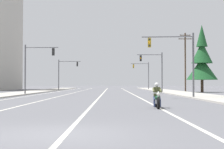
# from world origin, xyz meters

# --- Properties ---
(ground_plane) EXTENTS (400.00, 400.00, 0.00)m
(ground_plane) POSITION_xyz_m (0.00, 0.00, 0.00)
(ground_plane) COLOR #5B5B60
(lane_stripe_center) EXTENTS (0.16, 100.00, 0.01)m
(lane_stripe_center) POSITION_xyz_m (0.25, 45.00, 0.00)
(lane_stripe_center) COLOR beige
(lane_stripe_center) RESTS_ON ground
(lane_stripe_left) EXTENTS (0.16, 100.00, 0.01)m
(lane_stripe_left) POSITION_xyz_m (-4.20, 45.00, 0.00)
(lane_stripe_left) COLOR beige
(lane_stripe_left) RESTS_ON ground
(lane_stripe_right) EXTENTS (0.16, 100.00, 0.01)m
(lane_stripe_right) POSITION_xyz_m (4.24, 45.00, 0.00)
(lane_stripe_right) COLOR beige
(lane_stripe_right) RESTS_ON ground
(lane_stripe_far_left) EXTENTS (0.16, 100.00, 0.01)m
(lane_stripe_far_left) POSITION_xyz_m (-7.78, 45.00, 0.00)
(lane_stripe_far_left) COLOR beige
(lane_stripe_far_left) RESTS_ON ground
(sidewalk_kerb_right) EXTENTS (4.40, 110.00, 0.14)m
(sidewalk_kerb_right) POSITION_xyz_m (11.06, 40.00, 0.07)
(sidewalk_kerb_right) COLOR #ADA89E
(sidewalk_kerb_right) RESTS_ON ground
(sidewalk_kerb_left) EXTENTS (4.40, 110.00, 0.14)m
(sidewalk_kerb_left) POSITION_xyz_m (-11.06, 40.00, 0.07)
(sidewalk_kerb_left) COLOR #ADA89E
(sidewalk_kerb_left) RESTS_ON ground
(motorcycle_with_rider) EXTENTS (0.70, 2.19, 1.46)m
(motorcycle_with_rider) POSITION_xyz_m (4.10, 10.38, 0.59)
(motorcycle_with_rider) COLOR black
(motorcycle_with_rider) RESTS_ON ground
(traffic_signal_near_right) EXTENTS (4.94, 0.50, 6.20)m
(traffic_signal_near_right) POSITION_xyz_m (7.81, 23.73, 4.10)
(traffic_signal_near_right) COLOR #56565B
(traffic_signal_near_right) RESTS_ON ground
(traffic_signal_near_left) EXTENTS (4.19, 0.37, 6.20)m
(traffic_signal_near_left) POSITION_xyz_m (-8.03, 33.87, 4.05)
(traffic_signal_near_left) COLOR #56565B
(traffic_signal_near_left) RESTS_ON ground
(traffic_signal_mid_right) EXTENTS (3.97, 0.39, 6.20)m
(traffic_signal_mid_right) POSITION_xyz_m (8.16, 44.96, 4.04)
(traffic_signal_mid_right) COLOR #56565B
(traffic_signal_mid_right) RESTS_ON ground
(traffic_signal_mid_left) EXTENTS (4.48, 0.43, 6.20)m
(traffic_signal_mid_left) POSITION_xyz_m (-7.94, 61.59, 4.07)
(traffic_signal_mid_left) COLOR #56565B
(traffic_signal_mid_left) RESTS_ON ground
(traffic_signal_far_right) EXTENTS (4.09, 0.44, 6.20)m
(traffic_signal_far_right) POSITION_xyz_m (8.61, 69.88, 4.05)
(traffic_signal_far_right) COLOR #56565B
(traffic_signal_far_right) RESTS_ON ground
(utility_pole_right_far) EXTENTS (2.35, 0.26, 10.27)m
(utility_pole_right_far) POSITION_xyz_m (14.38, 52.30, 5.51)
(utility_pole_right_far) COLOR #4C3828
(utility_pole_right_far) RESTS_ON ground
(conifer_tree_right_verge_far) EXTENTS (4.87, 4.87, 10.73)m
(conifer_tree_right_verge_far) POSITION_xyz_m (15.76, 46.21, 4.92)
(conifer_tree_right_verge_far) COLOR #423023
(conifer_tree_right_verge_far) RESTS_ON ground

